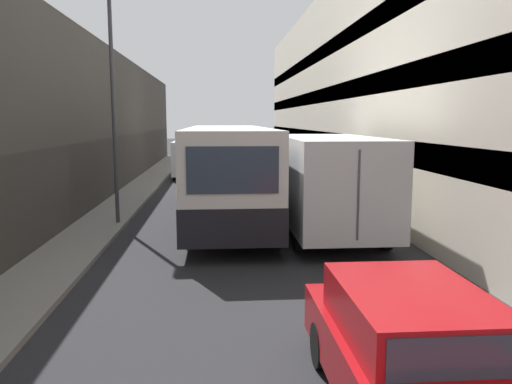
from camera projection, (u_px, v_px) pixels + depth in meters
The scene contains 9 objects.
ground_plane at pixel (245, 226), 15.56m from camera, with size 150.00×150.00×0.00m, color #232326.
sidewalk_left at pixel (98, 227), 15.20m from camera, with size 1.60×60.00×0.12m.
building_left_shopfront at pixel (27, 133), 14.65m from camera, with size 2.40×60.00×6.37m.
building_right_apartment at pixel (422, 73), 15.30m from camera, with size 2.40×60.00×9.50m.
car_hatchback at pixel (412, 353), 5.51m from camera, with size 1.74×3.98×1.44m.
bus at pixel (228, 171), 16.49m from camera, with size 2.52×11.16×3.04m.
box_truck at pixel (322, 178), 14.98m from camera, with size 2.47×8.18×2.81m.
panel_van at pixel (192, 157), 28.40m from camera, with size 1.97×4.12×2.10m.
street_lamp at pixel (112, 62), 14.87m from camera, with size 0.36×0.80×7.05m.
Camera 1 is at (-0.85, -0.23, 3.28)m, focal length 35.00 mm.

